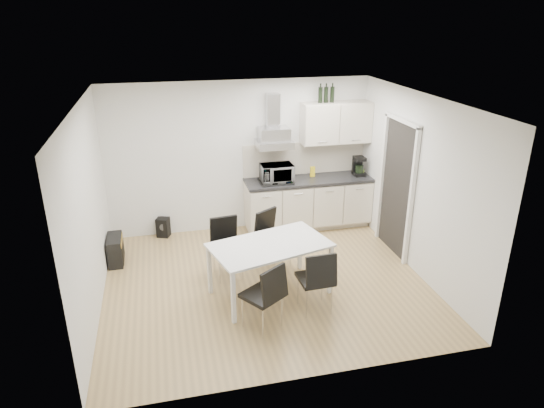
% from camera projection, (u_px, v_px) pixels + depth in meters
% --- Properties ---
extents(ground, '(4.50, 4.50, 0.00)m').
position_uv_depth(ground, '(266.00, 282.00, 6.98)').
color(ground, tan).
rests_on(ground, ground).
extents(wall_back, '(4.50, 0.10, 2.60)m').
position_uv_depth(wall_back, '(240.00, 157.00, 8.30)').
color(wall_back, silver).
rests_on(wall_back, ground).
extents(wall_front, '(4.50, 0.10, 2.60)m').
position_uv_depth(wall_front, '(310.00, 271.00, 4.68)').
color(wall_front, silver).
rests_on(wall_front, ground).
extents(wall_left, '(0.10, 4.00, 2.60)m').
position_uv_depth(wall_left, '(88.00, 213.00, 6.01)').
color(wall_left, silver).
rests_on(wall_left, ground).
extents(wall_right, '(0.10, 4.00, 2.60)m').
position_uv_depth(wall_right, '(418.00, 185.00, 6.97)').
color(wall_right, silver).
rests_on(wall_right, ground).
extents(ceiling, '(4.50, 4.50, 0.00)m').
position_uv_depth(ceiling, '(265.00, 101.00, 6.01)').
color(ceiling, white).
rests_on(ceiling, wall_back).
extents(doorway, '(0.08, 1.04, 2.10)m').
position_uv_depth(doorway, '(396.00, 189.00, 7.55)').
color(doorway, white).
rests_on(doorway, ground).
extents(kitchenette, '(2.22, 0.64, 2.52)m').
position_uv_depth(kitchenette, '(310.00, 183.00, 8.48)').
color(kitchenette, beige).
rests_on(kitchenette, ground).
extents(dining_table, '(1.72, 1.26, 0.75)m').
position_uv_depth(dining_table, '(270.00, 249.00, 6.47)').
color(dining_table, white).
rests_on(dining_table, ground).
extents(chair_far_left, '(0.50, 0.55, 0.88)m').
position_uv_depth(chair_far_left, '(228.00, 249.00, 6.98)').
color(chair_far_left, black).
rests_on(chair_far_left, ground).
extents(chair_far_right, '(0.64, 0.66, 0.88)m').
position_uv_depth(chair_far_right, '(275.00, 240.00, 7.26)').
color(chair_far_right, black).
rests_on(chair_far_right, ground).
extents(chair_near_left, '(0.65, 0.66, 0.88)m').
position_uv_depth(chair_near_left, '(262.00, 296.00, 5.85)').
color(chair_near_left, black).
rests_on(chair_near_left, ground).
extents(chair_near_right, '(0.46, 0.52, 0.88)m').
position_uv_depth(chair_near_right, '(315.00, 279.00, 6.20)').
color(chair_near_right, black).
rests_on(chair_near_right, ground).
extents(guitar_amp, '(0.23, 0.52, 0.43)m').
position_uv_depth(guitar_amp, '(115.00, 250.00, 7.45)').
color(guitar_amp, black).
rests_on(guitar_amp, ground).
extents(floor_speaker, '(0.25, 0.24, 0.34)m').
position_uv_depth(floor_speaker, '(163.00, 227.00, 8.33)').
color(floor_speaker, black).
rests_on(floor_speaker, ground).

